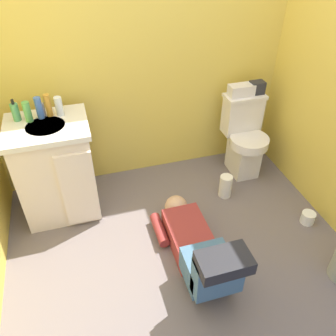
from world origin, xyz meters
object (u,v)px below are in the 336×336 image
(person_plumber, at_px, (198,248))
(bottle_amber, at_px, (48,105))
(toiletry_bag, at_px, (257,88))
(paper_towel_roll, at_px, (225,186))
(tissue_box, at_px, (241,90))
(vanity_cabinet, at_px, (57,169))
(bottle_clear, at_px, (59,106))
(bottle_blue, at_px, (39,108))
(faucet, at_px, (43,109))
(toilet_paper_roll, at_px, (308,218))
(soap_dispenser, at_px, (15,112))
(toilet, at_px, (244,137))
(bottle_green, at_px, (27,112))

(person_plumber, relative_size, bottle_amber, 6.28)
(toiletry_bag, xyz_separation_m, paper_towel_roll, (-0.41, -0.41, -0.70))
(tissue_box, bearing_deg, bottle_amber, -178.86)
(vanity_cabinet, height_order, tissue_box, tissue_box)
(bottle_clear, bearing_deg, bottle_blue, -177.04)
(faucet, relative_size, tissue_box, 0.45)
(paper_towel_roll, relative_size, toilet_paper_roll, 1.92)
(tissue_box, distance_m, bottle_amber, 1.60)
(person_plumber, distance_m, bottle_clear, 1.44)
(tissue_box, distance_m, bottle_clear, 1.52)
(vanity_cabinet, distance_m, person_plumber, 1.26)
(vanity_cabinet, xyz_separation_m, bottle_clear, (0.11, 0.12, 0.47))
(bottle_blue, xyz_separation_m, paper_towel_roll, (1.40, -0.36, -0.80))
(vanity_cabinet, distance_m, soap_dispenser, 0.52)
(bottle_amber, bearing_deg, toilet, -2.06)
(faucet, xyz_separation_m, bottle_clear, (0.12, -0.03, 0.02))
(bottle_green, height_order, bottle_amber, bottle_amber)
(bottle_blue, height_order, bottle_amber, bottle_amber)
(bottle_amber, bearing_deg, tissue_box, 1.14)
(paper_towel_roll, bearing_deg, vanity_cabinet, 169.74)
(person_plumber, height_order, bottle_blue, bottle_blue)
(bottle_amber, relative_size, bottle_clear, 1.18)
(faucet, bearing_deg, bottle_amber, -21.91)
(bottle_blue, xyz_separation_m, toilet_paper_roll, (1.91, -0.86, -0.85))
(soap_dispenser, bearing_deg, paper_towel_roll, -13.45)
(tissue_box, bearing_deg, vanity_cabinet, -174.35)
(bottle_clear, bearing_deg, vanity_cabinet, -133.23)
(tissue_box, relative_size, soap_dispenser, 1.33)
(toiletry_bag, xyz_separation_m, bottle_green, (-1.89, -0.08, 0.09))
(paper_towel_roll, distance_m, toilet_paper_roll, 0.72)
(bottle_amber, bearing_deg, soap_dispenser, -179.10)
(bottle_blue, bearing_deg, bottle_amber, 15.56)
(bottle_clear, height_order, toilet_paper_roll, bottle_clear)
(vanity_cabinet, height_order, bottle_amber, bottle_amber)
(bottle_green, height_order, toilet_paper_roll, bottle_green)
(vanity_cabinet, bearing_deg, bottle_clear, 46.77)
(toilet, distance_m, bottle_blue, 1.78)
(toilet, distance_m, person_plumber, 1.25)
(soap_dispenser, bearing_deg, bottle_clear, -1.34)
(toiletry_bag, distance_m, bottle_green, 1.89)
(paper_towel_roll, bearing_deg, soap_dispenser, 166.55)
(vanity_cabinet, distance_m, bottle_green, 0.50)
(paper_towel_roll, bearing_deg, bottle_blue, 165.57)
(person_plumber, distance_m, soap_dispenser, 1.63)
(faucet, relative_size, toilet_paper_roll, 0.91)
(toilet, xyz_separation_m, toiletry_bag, (0.10, 0.09, 0.44))
(tissue_box, bearing_deg, toiletry_bag, 0.00)
(toilet, relative_size, paper_towel_roll, 3.54)
(vanity_cabinet, relative_size, person_plumber, 0.77)
(toilet, height_order, bottle_amber, bottle_amber)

